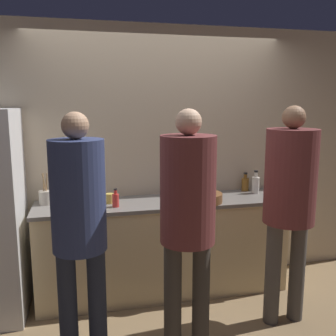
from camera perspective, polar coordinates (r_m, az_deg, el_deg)
name	(u,v)px	position (r m, az deg, el deg)	size (l,w,h in m)	color
ground_plane	(171,307)	(3.66, 0.51, -20.45)	(14.00, 14.00, 0.00)	#8C704C
wall_back	(157,158)	(3.81, -1.66, 1.60)	(5.20, 0.06, 2.60)	#C6B293
counter	(163,246)	(3.75, -0.71, -11.77)	(2.41, 0.60, 0.93)	beige
person_left	(79,218)	(2.62, -13.41, -7.35)	(0.37, 0.37, 1.80)	#232838
person_center	(188,209)	(2.66, 3.03, -6.25)	(0.39, 0.39, 1.81)	#38332D
person_right	(290,192)	(3.20, 18.05, -3.50)	(0.41, 0.41, 1.83)	#4C4742
fruit_bowl	(203,197)	(3.56, 5.32, -4.47)	(0.37, 0.37, 0.13)	brown
utensil_crock	(46,197)	(3.64, -18.13, -4.21)	(0.12, 0.12, 0.29)	#ADA393
bottle_amber	(245,184)	(4.05, 11.69, -2.36)	(0.08, 0.08, 0.20)	brown
bottle_clear	(256,184)	(3.97, 13.20, -2.42)	(0.08, 0.08, 0.24)	silver
bottle_red	(116,200)	(3.40, -7.99, -4.81)	(0.06, 0.06, 0.17)	red
cup_yellow	(110,198)	(3.54, -8.87, -4.60)	(0.08, 0.08, 0.09)	gold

